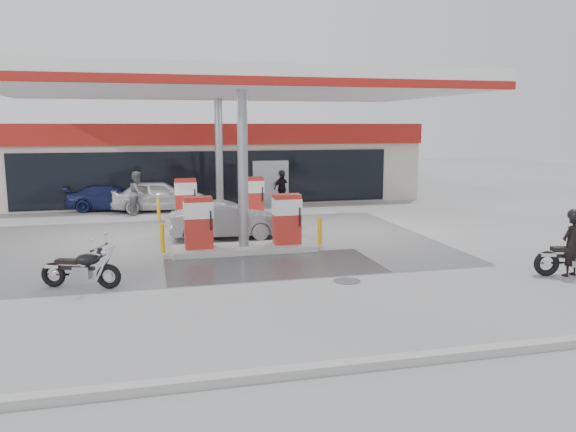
# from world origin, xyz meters

# --- Properties ---
(ground) EXTENTS (90.00, 90.00, 0.00)m
(ground) POSITION_xyz_m (0.00, 0.00, 0.00)
(ground) COLOR gray
(ground) RESTS_ON ground
(wet_patch) EXTENTS (6.00, 3.00, 0.00)m
(wet_patch) POSITION_xyz_m (0.50, 0.00, 0.00)
(wet_patch) COLOR #4C4C4F
(wet_patch) RESTS_ON ground
(drain_cover) EXTENTS (0.70, 0.70, 0.01)m
(drain_cover) POSITION_xyz_m (2.00, -2.00, 0.00)
(drain_cover) COLOR #38383A
(drain_cover) RESTS_ON ground
(kerb) EXTENTS (28.00, 0.25, 0.15)m
(kerb) POSITION_xyz_m (0.00, -7.00, 0.07)
(kerb) COLOR gray
(kerb) RESTS_ON ground
(store_building) EXTENTS (22.00, 8.22, 4.00)m
(store_building) POSITION_xyz_m (0.01, 15.94, 2.01)
(store_building) COLOR beige
(store_building) RESTS_ON ground
(canopy) EXTENTS (16.00, 10.02, 5.51)m
(canopy) POSITION_xyz_m (0.00, 5.00, 5.27)
(canopy) COLOR silver
(canopy) RESTS_ON ground
(pump_island_near) EXTENTS (5.14, 1.30, 1.78)m
(pump_island_near) POSITION_xyz_m (0.00, 2.00, 0.71)
(pump_island_near) COLOR #9E9E99
(pump_island_near) RESTS_ON ground
(pump_island_far) EXTENTS (5.14, 1.30, 1.78)m
(pump_island_far) POSITION_xyz_m (0.00, 8.00, 0.71)
(pump_island_far) COLOR #9E9E99
(pump_island_far) RESTS_ON ground
(biker_main) EXTENTS (0.71, 0.58, 1.69)m
(biker_main) POSITION_xyz_m (7.88, -2.94, 0.84)
(biker_main) COLOR black
(biker_main) RESTS_ON ground
(parked_motorcycle) EXTENTS (1.96, 1.04, 1.05)m
(parked_motorcycle) POSITION_xyz_m (-4.49, -1.01, 0.46)
(parked_motorcycle) COLOR black
(parked_motorcycle) RESTS_ON ground
(sedan_white) EXTENTS (4.30, 1.87, 1.44)m
(sedan_white) POSITION_xyz_m (-2.42, 11.20, 0.72)
(sedan_white) COLOR silver
(sedan_white) RESTS_ON ground
(attendant) EXTENTS (0.97, 1.11, 1.93)m
(attendant) POSITION_xyz_m (-3.35, 10.40, 0.97)
(attendant) COLOR slate
(attendant) RESTS_ON ground
(hatchback_silver) EXTENTS (3.99, 1.60, 1.29)m
(hatchback_silver) POSITION_xyz_m (-0.24, 4.20, 0.65)
(hatchback_silver) COLOR gray
(hatchback_silver) RESTS_ON ground
(parked_car_left) EXTENTS (4.37, 2.27, 1.21)m
(parked_car_left) POSITION_xyz_m (-4.50, 12.00, 0.61)
(parked_car_left) COLOR #161C4A
(parked_car_left) RESTS_ON ground
(biker_walking) EXTENTS (1.04, 0.75, 1.63)m
(biker_walking) POSITION_xyz_m (3.55, 11.80, 0.82)
(biker_walking) COLOR black
(biker_walking) RESTS_ON ground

